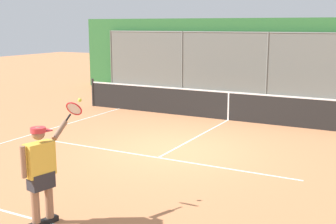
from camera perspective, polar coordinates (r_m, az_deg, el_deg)
The scene contains 5 objects.
ground_plane at distance 11.22m, azimuth 0.61°, elevation -4.92°, with size 60.00×60.00×0.00m, color #C67A4C.
court_line_markings at distance 10.25m, azimuth -2.36°, elevation -6.48°, with size 8.73×8.70×0.01m.
fence_backdrop at distance 19.46m, azimuth 13.21°, elevation 6.70°, with size 18.71×1.37×3.39m.
tennis_net at distance 14.70m, azimuth 7.82°, elevation 0.84°, with size 11.21×0.09×1.07m.
tennis_player at distance 7.16m, azimuth -16.04°, elevation -7.07°, with size 0.31×1.38×1.89m.
Camera 1 is at (-4.93, 9.58, 3.12)m, focal length 47.22 mm.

